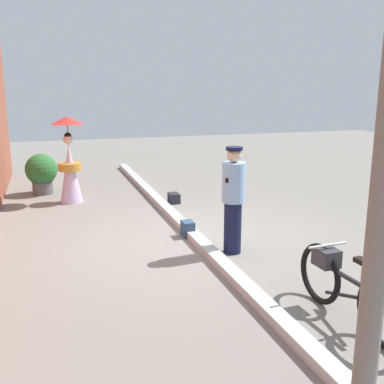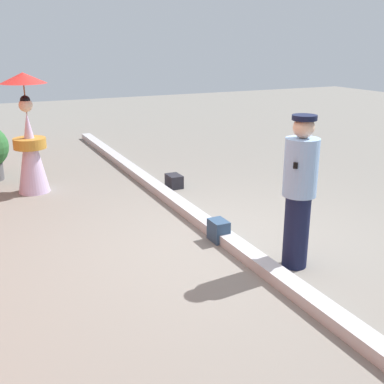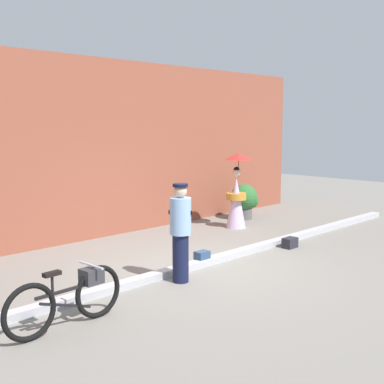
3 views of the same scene
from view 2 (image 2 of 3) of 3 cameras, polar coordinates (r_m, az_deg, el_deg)
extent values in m
plane|color=gray|center=(5.52, 4.60, -6.51)|extent=(30.00, 30.00, 0.00)
cube|color=#B2B2B7|center=(5.50, 4.61, -5.94)|extent=(14.00, 0.20, 0.12)
cylinder|color=#141938|center=(5.01, 12.50, -4.66)|extent=(0.26, 0.26, 0.78)
cylinder|color=#8CB2E0|center=(4.80, 13.05, 2.92)|extent=(0.34, 0.34, 0.59)
sphere|color=#D8B293|center=(4.71, 13.39, 7.62)|extent=(0.21, 0.21, 0.21)
cylinder|color=black|center=(4.70, 13.47, 8.76)|extent=(0.24, 0.24, 0.05)
cube|color=black|center=(4.78, 13.10, 3.60)|extent=(0.25, 0.34, 0.06)
cone|color=silver|center=(7.68, -18.93, 4.51)|extent=(0.48, 0.48, 1.25)
cylinder|color=#C1842D|center=(7.65, -19.05, 5.60)|extent=(0.49, 0.49, 0.16)
sphere|color=beige|center=(7.56, -19.49, 9.87)|extent=(0.20, 0.20, 0.20)
sphere|color=black|center=(7.55, -19.55, 10.40)|extent=(0.15, 0.15, 0.15)
cylinder|color=olive|center=(7.60, -19.57, 10.82)|extent=(0.02, 0.02, 0.55)
cone|color=red|center=(7.58, -19.79, 12.87)|extent=(0.68, 0.68, 0.16)
cube|color=navy|center=(5.60, 3.23, -4.68)|extent=(0.26, 0.18, 0.26)
cube|color=#243951|center=(5.60, 3.74, -3.98)|extent=(0.22, 0.06, 0.09)
cube|color=#26262D|center=(7.63, -2.18, 1.33)|extent=(0.31, 0.21, 0.21)
cube|color=black|center=(7.64, -1.75, 1.77)|extent=(0.26, 0.07, 0.07)
camera|label=1|loc=(2.30, 144.19, -10.66)|focal=41.98mm
camera|label=3|loc=(8.70, 76.62, 5.98)|focal=46.23mm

